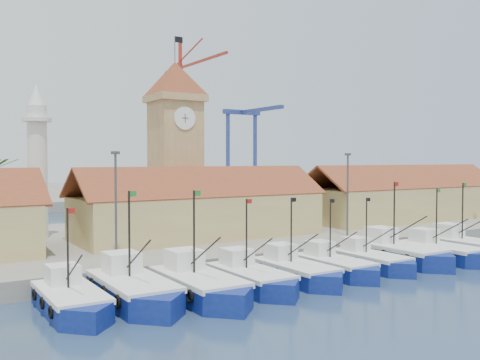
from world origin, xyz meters
TOP-DOWN VIEW (x-y plane):
  - ground at (0.00, 0.00)m, footprint 400.00×400.00m
  - quay at (0.00, 24.00)m, footprint 140.00×32.00m
  - terminal at (0.00, 110.00)m, footprint 240.00×80.00m
  - boat_0 at (-17.94, 3.23)m, footprint 3.41×9.35m
  - boat_1 at (-13.71, 3.25)m, footprint 3.92×10.73m
  - boat_2 at (-9.32, 2.04)m, footprint 3.89×10.67m
  - boat_3 at (-4.73, 2.33)m, footprint 3.49×9.55m
  - boat_4 at (-0.27, 2.56)m, footprint 3.45×9.44m
  - boat_5 at (4.00, 2.69)m, footprint 3.30×9.04m
  - boat_6 at (8.48, 2.88)m, footprint 3.26×8.94m
  - boat_7 at (12.79, 3.35)m, footprint 3.93×10.76m
  - boat_8 at (17.28, 2.11)m, footprint 3.57×9.78m
  - boat_9 at (21.74, 2.33)m, footprint 3.80×10.41m
  - hall_center at (0.00, 20.00)m, footprint 27.04×10.13m
  - hall_right at (32.00, 20.00)m, footprint 31.20×10.13m
  - clock_tower at (0.00, 26.00)m, footprint 5.80×5.80m
  - minaret at (-15.00, 28.00)m, footprint 3.00×3.00m
  - lamp_posts at (0.50, 12.00)m, footprint 80.70×0.25m
  - crane_red_right at (38.60, 103.12)m, footprint 1.00×35.65m
  - gantry at (62.00, 106.65)m, footprint 13.00×22.00m

SIDE VIEW (x-z plane):
  - ground at x=0.00m, z-range 0.00..0.00m
  - boat_6 at x=8.48m, z-range -2.68..4.08m
  - boat_5 at x=4.00m, z-range -2.71..4.13m
  - boat_0 at x=-17.94m, z-range -2.81..4.27m
  - boat_4 at x=-0.27m, z-range -2.83..4.31m
  - boat_3 at x=-4.73m, z-range -2.87..4.36m
  - quay at x=0.00m, z-range 0.00..1.50m
  - boat_8 at x=17.28m, z-range -2.94..4.47m
  - boat_9 at x=21.74m, z-range -3.12..4.75m
  - boat_2 at x=-9.32m, z-range -3.20..4.87m
  - boat_1 at x=-13.71m, z-range -3.22..4.90m
  - boat_7 at x=12.79m, z-range -3.23..4.91m
  - terminal at x=0.00m, z-range 0.00..2.00m
  - hall_center at x=0.00m, z-range 0.18..7.79m
  - hall_right at x=32.00m, z-range 0.18..7.79m
  - lamp_posts at x=0.50m, z-range 1.96..10.99m
  - minaret at x=-15.00m, z-range 1.58..17.88m
  - clock_tower at x=0.00m, z-range 0.61..23.31m
  - gantry at x=62.00m, z-range 8.44..31.64m
  - crane_red_right at x=38.60m, z-range 4.51..45.89m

